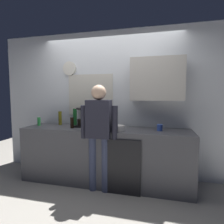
% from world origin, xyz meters
% --- Properties ---
extents(ground_plane, '(8.00, 8.00, 0.00)m').
position_xyz_m(ground_plane, '(0.00, 0.00, 0.00)').
color(ground_plane, '#9E998E').
extents(kitchen_counter, '(2.76, 0.64, 0.91)m').
position_xyz_m(kitchen_counter, '(0.00, 0.30, 0.45)').
color(kitchen_counter, '#4C4C51').
rests_on(kitchen_counter, ground_plane).
extents(dishwasher_panel, '(0.56, 0.02, 0.82)m').
position_xyz_m(dishwasher_panel, '(0.35, -0.03, 0.41)').
color(dishwasher_panel, black).
rests_on(dishwasher_panel, ground_plane).
extents(back_wall_assembly, '(4.36, 0.42, 2.60)m').
position_xyz_m(back_wall_assembly, '(0.10, 0.70, 1.36)').
color(back_wall_assembly, silver).
rests_on(back_wall_assembly, ground_plane).
extents(coffee_maker, '(0.20, 0.20, 0.33)m').
position_xyz_m(coffee_maker, '(-0.44, 0.38, 1.05)').
color(coffee_maker, black).
rests_on(coffee_maker, kitchen_counter).
extents(bottle_green_wine, '(0.07, 0.07, 0.30)m').
position_xyz_m(bottle_green_wine, '(-0.63, 0.53, 1.06)').
color(bottle_green_wine, '#195923').
rests_on(bottle_green_wine, kitchen_counter).
extents(bottle_clear_soda, '(0.09, 0.09, 0.28)m').
position_xyz_m(bottle_clear_soda, '(-0.14, 0.15, 1.05)').
color(bottle_clear_soda, '#2D8C33').
rests_on(bottle_clear_soda, kitchen_counter).
extents(bottle_dark_sauce, '(0.06, 0.06, 0.18)m').
position_xyz_m(bottle_dark_sauce, '(-0.53, 0.20, 1.00)').
color(bottle_dark_sauce, black).
rests_on(bottle_dark_sauce, kitchen_counter).
extents(bottle_olive_oil, '(0.06, 0.06, 0.25)m').
position_xyz_m(bottle_olive_oil, '(-0.91, 0.47, 1.03)').
color(bottle_olive_oil, olive).
rests_on(bottle_olive_oil, kitchen_counter).
extents(cup_blue_mug, '(0.08, 0.08, 0.10)m').
position_xyz_m(cup_blue_mug, '(0.88, 0.31, 0.96)').
color(cup_blue_mug, '#3351B2').
rests_on(cup_blue_mug, kitchen_counter).
extents(mixing_bowl, '(0.22, 0.22, 0.08)m').
position_xyz_m(mixing_bowl, '(0.24, 0.18, 0.95)').
color(mixing_bowl, white).
rests_on(mixing_bowl, kitchen_counter).
extents(dish_soap, '(0.06, 0.06, 0.18)m').
position_xyz_m(dish_soap, '(-1.23, 0.30, 0.98)').
color(dish_soap, green).
rests_on(dish_soap, kitchen_counter).
extents(person_at_sink, '(0.57, 0.22, 1.60)m').
position_xyz_m(person_at_sink, '(0.00, 0.00, 0.95)').
color(person_at_sink, '#3F4766').
rests_on(person_at_sink, ground_plane).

